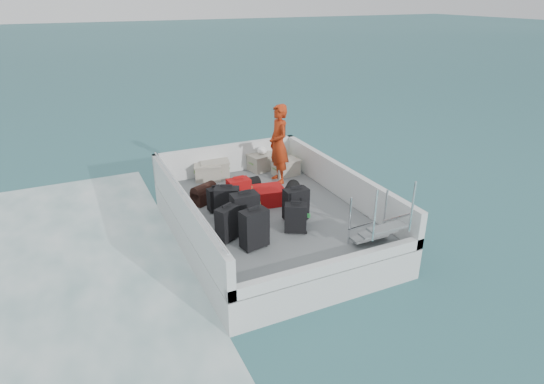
{
  "coord_description": "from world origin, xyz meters",
  "views": [
    {
      "loc": [
        -3.48,
        -7.57,
        4.72
      ],
      "look_at": [
        0.09,
        0.05,
        1.0
      ],
      "focal_mm": 30.0,
      "sensor_mm": 36.0,
      "label": 1
    }
  ],
  "objects_px": {
    "suitcase_3": "(254,229)",
    "suitcase_7": "(296,205)",
    "crate_3": "(286,168)",
    "suitcase_5": "(239,194)",
    "crate_0": "(208,173)",
    "suitcase_4": "(245,212)",
    "suitcase_1": "(227,204)",
    "suitcase_2": "(216,200)",
    "suitcase_0": "(227,224)",
    "suitcase_8": "(263,196)",
    "crate_1": "(215,170)",
    "crate_2": "(262,162)",
    "passenger": "(279,144)",
    "suitcase_6": "(296,218)"
  },
  "relations": [
    {
      "from": "suitcase_3",
      "to": "suitcase_7",
      "type": "relative_size",
      "value": 1.09
    },
    {
      "from": "suitcase_7",
      "to": "crate_3",
      "type": "distance_m",
      "value": 2.39
    },
    {
      "from": "suitcase_5",
      "to": "crate_0",
      "type": "relative_size",
      "value": 1.07
    },
    {
      "from": "suitcase_4",
      "to": "suitcase_7",
      "type": "bearing_deg",
      "value": -2.21
    },
    {
      "from": "suitcase_4",
      "to": "crate_3",
      "type": "relative_size",
      "value": 1.23
    },
    {
      "from": "suitcase_1",
      "to": "suitcase_5",
      "type": "distance_m",
      "value": 0.61
    },
    {
      "from": "suitcase_7",
      "to": "crate_0",
      "type": "distance_m",
      "value": 2.87
    },
    {
      "from": "suitcase_1",
      "to": "suitcase_2",
      "type": "xyz_separation_m",
      "value": [
        -0.06,
        0.5,
        -0.1
      ]
    },
    {
      "from": "suitcase_0",
      "to": "suitcase_8",
      "type": "height_order",
      "value": "suitcase_0"
    },
    {
      "from": "suitcase_2",
      "to": "suitcase_5",
      "type": "xyz_separation_m",
      "value": [
        0.47,
        -0.05,
        0.07
      ]
    },
    {
      "from": "suitcase_3",
      "to": "suitcase_8",
      "type": "height_order",
      "value": "suitcase_3"
    },
    {
      "from": "crate_0",
      "to": "crate_1",
      "type": "distance_m",
      "value": 0.21
    },
    {
      "from": "suitcase_3",
      "to": "crate_2",
      "type": "distance_m",
      "value": 3.79
    },
    {
      "from": "suitcase_0",
      "to": "suitcase_1",
      "type": "distance_m",
      "value": 0.75
    },
    {
      "from": "suitcase_3",
      "to": "crate_2",
      "type": "height_order",
      "value": "suitcase_3"
    },
    {
      "from": "suitcase_2",
      "to": "crate_2",
      "type": "height_order",
      "value": "suitcase_2"
    },
    {
      "from": "passenger",
      "to": "suitcase_0",
      "type": "bearing_deg",
      "value": -39.69
    },
    {
      "from": "suitcase_7",
      "to": "crate_2",
      "type": "distance_m",
      "value": 2.83
    },
    {
      "from": "suitcase_1",
      "to": "crate_3",
      "type": "relative_size",
      "value": 1.16
    },
    {
      "from": "crate_0",
      "to": "passenger",
      "type": "relative_size",
      "value": 0.32
    },
    {
      "from": "crate_0",
      "to": "crate_1",
      "type": "height_order",
      "value": "crate_1"
    },
    {
      "from": "suitcase_1",
      "to": "passenger",
      "type": "height_order",
      "value": "passenger"
    },
    {
      "from": "suitcase_6",
      "to": "crate_1",
      "type": "bearing_deg",
      "value": 127.26
    },
    {
      "from": "suitcase_0",
      "to": "suitcase_6",
      "type": "height_order",
      "value": "suitcase_0"
    },
    {
      "from": "suitcase_1",
      "to": "crate_1",
      "type": "height_order",
      "value": "suitcase_1"
    },
    {
      "from": "crate_0",
      "to": "crate_1",
      "type": "bearing_deg",
      "value": 17.98
    },
    {
      "from": "suitcase_3",
      "to": "suitcase_6",
      "type": "bearing_deg",
      "value": 0.33
    },
    {
      "from": "suitcase_0",
      "to": "suitcase_8",
      "type": "relative_size",
      "value": 0.74
    },
    {
      "from": "suitcase_2",
      "to": "suitcase_8",
      "type": "bearing_deg",
      "value": -10.19
    },
    {
      "from": "passenger",
      "to": "suitcase_3",
      "type": "bearing_deg",
      "value": -29.42
    },
    {
      "from": "suitcase_4",
      "to": "crate_1",
      "type": "relative_size",
      "value": 1.14
    },
    {
      "from": "suitcase_4",
      "to": "suitcase_7",
      "type": "height_order",
      "value": "suitcase_4"
    },
    {
      "from": "suitcase_0",
      "to": "suitcase_5",
      "type": "height_order",
      "value": "suitcase_0"
    },
    {
      "from": "suitcase_7",
      "to": "crate_2",
      "type": "bearing_deg",
      "value": 78.85
    },
    {
      "from": "suitcase_8",
      "to": "crate_2",
      "type": "bearing_deg",
      "value": -14.72
    },
    {
      "from": "suitcase_2",
      "to": "passenger",
      "type": "height_order",
      "value": "passenger"
    },
    {
      "from": "suitcase_3",
      "to": "crate_0",
      "type": "bearing_deg",
      "value": 74.8
    },
    {
      "from": "suitcase_7",
      "to": "suitcase_8",
      "type": "xyz_separation_m",
      "value": [
        -0.27,
        0.95,
        -0.16
      ]
    },
    {
      "from": "passenger",
      "to": "suitcase_2",
      "type": "bearing_deg",
      "value": -59.61
    },
    {
      "from": "suitcase_3",
      "to": "suitcase_7",
      "type": "height_order",
      "value": "suitcase_3"
    },
    {
      "from": "suitcase_7",
      "to": "suitcase_1",
      "type": "bearing_deg",
      "value": 155.92
    },
    {
      "from": "suitcase_4",
      "to": "crate_2",
      "type": "bearing_deg",
      "value": 60.54
    },
    {
      "from": "suitcase_5",
      "to": "crate_1",
      "type": "xyz_separation_m",
      "value": [
        0.09,
        1.8,
        -0.12
      ]
    },
    {
      "from": "suitcase_2",
      "to": "suitcase_3",
      "type": "relative_size",
      "value": 0.7
    },
    {
      "from": "suitcase_3",
      "to": "crate_0",
      "type": "height_order",
      "value": "suitcase_3"
    },
    {
      "from": "suitcase_2",
      "to": "suitcase_3",
      "type": "xyz_separation_m",
      "value": [
        0.13,
        -1.65,
        0.11
      ]
    },
    {
      "from": "suitcase_7",
      "to": "crate_2",
      "type": "relative_size",
      "value": 1.02
    },
    {
      "from": "crate_0",
      "to": "passenger",
      "type": "bearing_deg",
      "value": -28.49
    },
    {
      "from": "suitcase_5",
      "to": "passenger",
      "type": "distance_m",
      "value": 1.76
    },
    {
      "from": "suitcase_1",
      "to": "crate_2",
      "type": "relative_size",
      "value": 1.09
    }
  ]
}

